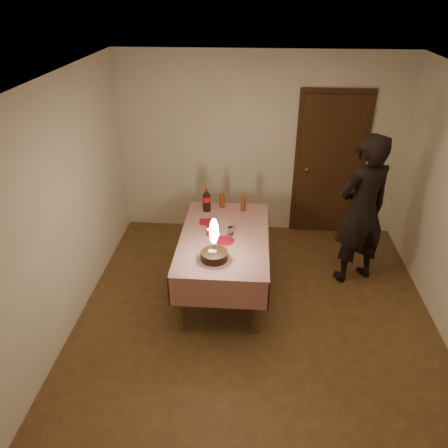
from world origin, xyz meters
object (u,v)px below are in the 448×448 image
at_px(amber_bottle_left, 222,199).
at_px(cola_bottle, 207,200).
at_px(red_cup, 210,231).
at_px(dining_table, 224,243).
at_px(birthday_cake, 214,250).
at_px(clear_cup, 231,231).
at_px(photographer, 362,211).
at_px(amber_bottle_right, 243,202).
at_px(red_plate, 225,241).

bearing_deg(amber_bottle_left, cola_bottle, -148.14).
distance_m(red_cup, amber_bottle_left, 0.73).
height_order(dining_table, amber_bottle_left, amber_bottle_left).
distance_m(birthday_cake, clear_cup, 0.57).
relative_size(birthday_cake, clear_cup, 5.42).
bearing_deg(red_cup, amber_bottle_left, 82.78).
bearing_deg(amber_bottle_left, photographer, -11.98).
relative_size(red_cup, amber_bottle_right, 0.39).
distance_m(red_cup, photographer, 1.82).
relative_size(dining_table, photographer, 0.90).
xyz_separation_m(clear_cup, photographer, (1.54, 0.33, 0.14)).
xyz_separation_m(amber_bottle_left, amber_bottle_right, (0.27, -0.09, 0.00)).
relative_size(clear_cup, cola_bottle, 0.28).
xyz_separation_m(dining_table, amber_bottle_right, (0.19, 0.65, 0.22)).
xyz_separation_m(dining_table, clear_cup, (0.07, 0.05, 0.15)).
relative_size(birthday_cake, amber_bottle_left, 1.91).
bearing_deg(birthday_cake, amber_bottle_right, 77.00).
xyz_separation_m(clear_cup, amber_bottle_right, (0.13, 0.60, 0.07)).
distance_m(cola_bottle, photographer, 1.90).
distance_m(amber_bottle_left, amber_bottle_right, 0.29).
relative_size(clear_cup, amber_bottle_left, 0.35).
relative_size(dining_table, red_cup, 17.20).
bearing_deg(birthday_cake, cola_bottle, 100.05).
relative_size(birthday_cake, amber_bottle_right, 1.91).
relative_size(red_plate, photographer, 0.12).
relative_size(dining_table, amber_bottle_left, 6.75).
bearing_deg(clear_cup, dining_table, -143.73).
bearing_deg(red_plate, amber_bottle_right, 76.77).
distance_m(dining_table, birthday_cake, 0.55).
distance_m(birthday_cake, photographer, 1.90).
relative_size(dining_table, clear_cup, 19.11).
relative_size(birthday_cake, cola_bottle, 1.54).
height_order(birthday_cake, photographer, photographer).
xyz_separation_m(red_plate, cola_bottle, (-0.28, 0.73, 0.15)).
bearing_deg(cola_bottle, amber_bottle_left, 31.86).
height_order(cola_bottle, amber_bottle_left, cola_bottle).
bearing_deg(dining_table, birthday_cake, -98.13).
xyz_separation_m(birthday_cake, cola_bottle, (-0.20, 1.11, 0.04)).
relative_size(red_plate, cola_bottle, 0.69).
bearing_deg(birthday_cake, clear_cup, 75.69).
relative_size(clear_cup, photographer, 0.05).
height_order(birthday_cake, red_plate, birthday_cake).
bearing_deg(red_cup, clear_cup, 8.91).
distance_m(cola_bottle, amber_bottle_right, 0.46).
bearing_deg(red_plate, amber_bottle_left, 96.31).
bearing_deg(clear_cup, birthday_cake, -104.31).
bearing_deg(amber_bottle_right, amber_bottle_left, 162.60).
height_order(cola_bottle, amber_bottle_right, cola_bottle).
distance_m(dining_table, amber_bottle_left, 0.77).
relative_size(dining_table, cola_bottle, 5.42).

